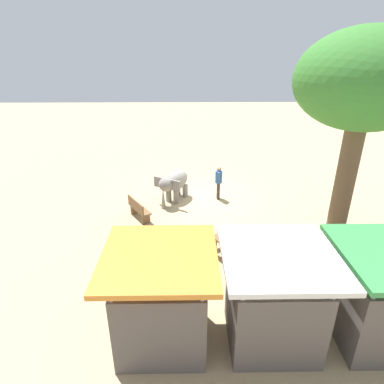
{
  "coord_description": "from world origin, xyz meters",
  "views": [
    {
      "loc": [
        0.9,
        13.87,
        6.56
      ],
      "look_at": [
        0.69,
        0.96,
        0.8
      ],
      "focal_mm": 30.24,
      "sensor_mm": 36.0,
      "label": 1
    }
  ],
  "objects_px": {
    "shade_tree_main": "(365,84)",
    "market_stall_orange": "(162,304)",
    "elephant": "(174,183)",
    "wooden_bench": "(138,209)",
    "feed_bucket": "(172,180)",
    "person_handler": "(219,180)",
    "market_stall_green": "(384,302)",
    "market_stall_white": "(273,303)",
    "picnic_table_near": "(235,239)"
  },
  "relations": [
    {
      "from": "shade_tree_main",
      "to": "market_stall_orange",
      "type": "height_order",
      "value": "shade_tree_main"
    },
    {
      "from": "elephant",
      "to": "wooden_bench",
      "type": "bearing_deg",
      "value": -8.93
    },
    {
      "from": "wooden_bench",
      "to": "feed_bucket",
      "type": "relative_size",
      "value": 3.87
    },
    {
      "from": "elephant",
      "to": "feed_bucket",
      "type": "xyz_separation_m",
      "value": [
        0.21,
        -2.15,
        -0.73
      ]
    },
    {
      "from": "person_handler",
      "to": "shade_tree_main",
      "type": "relative_size",
      "value": 0.22
    },
    {
      "from": "market_stall_orange",
      "to": "market_stall_green",
      "type": "bearing_deg",
      "value": 180.0
    },
    {
      "from": "person_handler",
      "to": "shade_tree_main",
      "type": "xyz_separation_m",
      "value": [
        -3.95,
        3.75,
        4.61
      ]
    },
    {
      "from": "feed_bucket",
      "to": "person_handler",
      "type": "bearing_deg",
      "value": 138.47
    },
    {
      "from": "person_handler",
      "to": "wooden_bench",
      "type": "xyz_separation_m",
      "value": [
        3.5,
        1.93,
        -0.48
      ]
    },
    {
      "from": "wooden_bench",
      "to": "market_stall_white",
      "type": "distance_m",
      "value": 7.43
    },
    {
      "from": "wooden_bench",
      "to": "picnic_table_near",
      "type": "xyz_separation_m",
      "value": [
        -3.67,
        2.6,
        0.12
      ]
    },
    {
      "from": "feed_bucket",
      "to": "market_stall_white",
      "type": "bearing_deg",
      "value": 105.36
    },
    {
      "from": "picnic_table_near",
      "to": "market_stall_white",
      "type": "distance_m",
      "value": 3.68
    },
    {
      "from": "market_stall_orange",
      "to": "market_stall_white",
      "type": "bearing_deg",
      "value": 180.0
    },
    {
      "from": "wooden_bench",
      "to": "picnic_table_near",
      "type": "height_order",
      "value": "wooden_bench"
    },
    {
      "from": "person_handler",
      "to": "picnic_table_near",
      "type": "height_order",
      "value": "person_handler"
    },
    {
      "from": "picnic_table_near",
      "to": "market_stall_orange",
      "type": "relative_size",
      "value": 0.81
    },
    {
      "from": "elephant",
      "to": "market_stall_orange",
      "type": "height_order",
      "value": "market_stall_orange"
    },
    {
      "from": "shade_tree_main",
      "to": "market_stall_white",
      "type": "height_order",
      "value": "shade_tree_main"
    },
    {
      "from": "wooden_bench",
      "to": "market_stall_green",
      "type": "relative_size",
      "value": 0.55
    },
    {
      "from": "wooden_bench",
      "to": "market_stall_orange",
      "type": "bearing_deg",
      "value": -20.07
    },
    {
      "from": "market_stall_white",
      "to": "wooden_bench",
      "type": "bearing_deg",
      "value": -57.07
    },
    {
      "from": "shade_tree_main",
      "to": "picnic_table_near",
      "type": "height_order",
      "value": "shade_tree_main"
    },
    {
      "from": "person_handler",
      "to": "market_stall_orange",
      "type": "distance_m",
      "value": 8.41
    },
    {
      "from": "market_stall_orange",
      "to": "person_handler",
      "type": "bearing_deg",
      "value": -104.27
    },
    {
      "from": "market_stall_green",
      "to": "market_stall_white",
      "type": "xyz_separation_m",
      "value": [
        2.6,
        0.0,
        0.0
      ]
    },
    {
      "from": "market_stall_orange",
      "to": "picnic_table_near",
      "type": "bearing_deg",
      "value": -121.82
    },
    {
      "from": "shade_tree_main",
      "to": "picnic_table_near",
      "type": "xyz_separation_m",
      "value": [
        3.77,
        0.78,
        -4.97
      ]
    },
    {
      "from": "shade_tree_main",
      "to": "market_stall_orange",
      "type": "relative_size",
      "value": 2.86
    },
    {
      "from": "picnic_table_near",
      "to": "feed_bucket",
      "type": "distance_m",
      "value": 6.98
    },
    {
      "from": "market_stall_green",
      "to": "market_stall_orange",
      "type": "height_order",
      "value": "same"
    },
    {
      "from": "market_stall_white",
      "to": "market_stall_green",
      "type": "bearing_deg",
      "value": 180.0
    },
    {
      "from": "person_handler",
      "to": "market_stall_green",
      "type": "xyz_separation_m",
      "value": [
        -3.13,
        8.15,
        0.19
      ]
    },
    {
      "from": "shade_tree_main",
      "to": "market_stall_green",
      "type": "xyz_separation_m",
      "value": [
        0.82,
        4.4,
        -4.42
      ]
    },
    {
      "from": "elephant",
      "to": "shade_tree_main",
      "type": "height_order",
      "value": "shade_tree_main"
    },
    {
      "from": "market_stall_white",
      "to": "market_stall_orange",
      "type": "relative_size",
      "value": 1.0
    },
    {
      "from": "person_handler",
      "to": "feed_bucket",
      "type": "bearing_deg",
      "value": -40.74
    },
    {
      "from": "wooden_bench",
      "to": "elephant",
      "type": "bearing_deg",
      "value": 107.96
    },
    {
      "from": "wooden_bench",
      "to": "market_stall_green",
      "type": "bearing_deg",
      "value": 13.85
    },
    {
      "from": "market_stall_white",
      "to": "feed_bucket",
      "type": "xyz_separation_m",
      "value": [
        2.79,
        -10.15,
        -0.98
      ]
    },
    {
      "from": "person_handler",
      "to": "picnic_table_near",
      "type": "relative_size",
      "value": 0.79
    },
    {
      "from": "wooden_bench",
      "to": "feed_bucket",
      "type": "height_order",
      "value": "wooden_bench"
    },
    {
      "from": "person_handler",
      "to": "shade_tree_main",
      "type": "bearing_deg",
      "value": 137.26
    },
    {
      "from": "picnic_table_near",
      "to": "feed_bucket",
      "type": "height_order",
      "value": "picnic_table_near"
    },
    {
      "from": "elephant",
      "to": "market_stall_white",
      "type": "bearing_deg",
      "value": 48.02
    },
    {
      "from": "picnic_table_near",
      "to": "feed_bucket",
      "type": "bearing_deg",
      "value": 79.0
    },
    {
      "from": "feed_bucket",
      "to": "picnic_table_near",
      "type": "bearing_deg",
      "value": 110.42
    },
    {
      "from": "shade_tree_main",
      "to": "feed_bucket",
      "type": "relative_size",
      "value": 20.05
    },
    {
      "from": "person_handler",
      "to": "feed_bucket",
      "type": "xyz_separation_m",
      "value": [
        2.26,
        -2.0,
        -0.79
      ]
    },
    {
      "from": "elephant",
      "to": "person_handler",
      "type": "bearing_deg",
      "value": 124.42
    }
  ]
}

